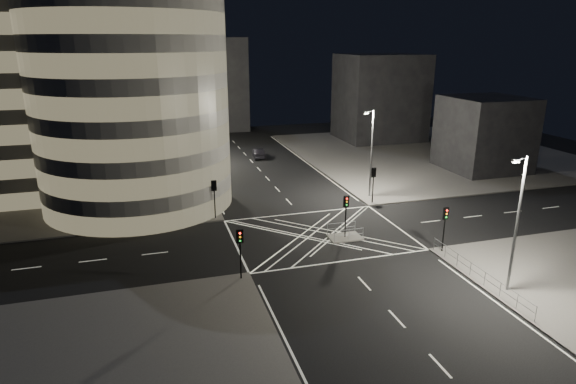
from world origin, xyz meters
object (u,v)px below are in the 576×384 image
object	(u,v)px
traffic_signal_fl	(214,192)
street_lamp_left_far	(186,128)
traffic_signal_fr	(373,179)
street_lamp_right_near	(517,221)
sedan	(258,153)
street_lamp_right_far	(371,151)
street_lamp_left_near	(200,156)
traffic_signal_island	(346,208)
traffic_signal_nl	(240,245)
traffic_signal_nr	(445,221)
central_island	(345,237)

from	to	relation	value
traffic_signal_fl	street_lamp_left_far	size ratio (longest dim) A/B	0.40
traffic_signal_fl	traffic_signal_fr	xyz separation A→B (m)	(17.60, 0.00, 0.00)
street_lamp_right_near	sedan	world-z (taller)	street_lamp_right_near
sedan	traffic_signal_fr	bearing A→B (deg)	112.08
street_lamp_right_far	street_lamp_right_near	distance (m)	23.00
traffic_signal_fr	street_lamp_left_near	size ratio (longest dim) A/B	0.40
sedan	street_lamp_left_far	bearing A→B (deg)	15.07
traffic_signal_island	sedan	size ratio (longest dim) A/B	0.90
traffic_signal_nl	street_lamp_right_near	size ratio (longest dim) A/B	0.40
sedan	traffic_signal_nl	bearing A→B (deg)	80.85
traffic_signal_fl	traffic_signal_nr	world-z (taller)	same
traffic_signal_nl	street_lamp_right_near	distance (m)	19.78
traffic_signal_fl	traffic_signal_nl	world-z (taller)	same
traffic_signal_fr	street_lamp_right_far	world-z (taller)	street_lamp_right_far
traffic_signal_nl	street_lamp_left_near	world-z (taller)	street_lamp_left_near
traffic_signal_nl	traffic_signal_fl	bearing A→B (deg)	90.00
street_lamp_right_far	street_lamp_right_near	xyz separation A→B (m)	(0.00, -23.00, 0.00)
central_island	street_lamp_left_near	xyz separation A→B (m)	(-11.44, 13.50, 5.47)
traffic_signal_nr	street_lamp_right_near	xyz separation A→B (m)	(0.64, -7.20, 2.63)
central_island	street_lamp_right_far	world-z (taller)	street_lamp_right_far
traffic_signal_nl	street_lamp_left_far	world-z (taller)	street_lamp_left_far
traffic_signal_fl	street_lamp_left_far	distance (m)	23.36
traffic_signal_fl	traffic_signal_nl	size ratio (longest dim) A/B	1.00
traffic_signal_fr	traffic_signal_fl	bearing A→B (deg)	180.00
street_lamp_left_near	street_lamp_right_near	distance (m)	32.13
traffic_signal_fr	sedan	bearing A→B (deg)	106.29
street_lamp_left_far	street_lamp_right_far	distance (m)	28.23
traffic_signal_fl	traffic_signal_island	bearing A→B (deg)	-37.54
traffic_signal_nr	traffic_signal_island	bearing A→B (deg)	142.07
street_lamp_left_far	street_lamp_right_near	bearing A→B (deg)	-66.79
central_island	traffic_signal_island	xyz separation A→B (m)	(0.00, 0.00, 2.84)
traffic_signal_fr	street_lamp_left_far	bearing A→B (deg)	128.17
central_island	street_lamp_right_near	xyz separation A→B (m)	(7.44, -12.50, 5.47)
street_lamp_left_near	street_lamp_right_far	size ratio (longest dim) A/B	1.00
sedan	traffic_signal_island	bearing A→B (deg)	96.66
central_island	street_lamp_right_near	size ratio (longest dim) A/B	0.30
street_lamp_left_far	sedan	size ratio (longest dim) A/B	2.25
traffic_signal_nl	sedan	size ratio (longest dim) A/B	0.90
traffic_signal_fl	central_island	bearing A→B (deg)	-37.54
street_lamp_left_near	traffic_signal_nl	bearing A→B (deg)	-88.06
traffic_signal_fl	traffic_signal_island	size ratio (longest dim) A/B	1.00
street_lamp_left_near	street_lamp_left_far	distance (m)	18.00
street_lamp_left_near	sedan	world-z (taller)	street_lamp_left_near
traffic_signal_nl	street_lamp_right_near	xyz separation A→B (m)	(18.24, -7.20, 2.63)
traffic_signal_nl	street_lamp_right_near	bearing A→B (deg)	-21.55
traffic_signal_fl	street_lamp_left_near	bearing A→B (deg)	96.97
street_lamp_left_near	traffic_signal_nr	bearing A→B (deg)	-45.87
traffic_signal_island	street_lamp_left_far	world-z (taller)	street_lamp_left_far
street_lamp_left_far	traffic_signal_island	bearing A→B (deg)	-70.05
traffic_signal_fr	traffic_signal_nr	distance (m)	13.60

